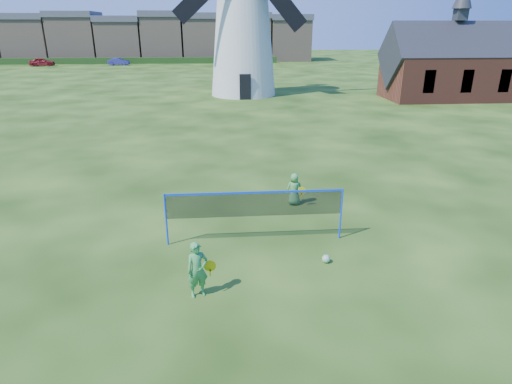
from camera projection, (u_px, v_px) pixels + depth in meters
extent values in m
plane|color=black|center=(250.00, 248.00, 12.11)|extent=(220.00, 220.00, 0.00)
cube|color=black|center=(245.00, 87.00, 36.38)|extent=(0.97, 0.12, 2.12)
cube|color=black|center=(244.00, 40.00, 35.57)|extent=(0.68, 0.12, 0.87)
cube|color=brown|center=(451.00, 78.00, 36.57)|extent=(10.74, 5.37, 3.58)
cube|color=#2D3035|center=(454.00, 56.00, 35.93)|extent=(11.27, 5.47, 5.47)
cube|color=#2D3035|center=(461.00, 15.00, 34.78)|extent=(0.89, 0.89, 0.89)
cube|color=black|center=(429.00, 82.00, 33.88)|extent=(0.89, 0.09, 1.79)
cube|color=black|center=(467.00, 81.00, 34.12)|extent=(0.89, 0.09, 1.79)
cube|color=black|center=(505.00, 81.00, 34.35)|extent=(0.89, 0.09, 1.79)
cylinder|color=blue|center=(166.00, 220.00, 12.04)|extent=(0.05, 0.05, 1.55)
cylinder|color=blue|center=(341.00, 214.00, 12.41)|extent=(0.05, 0.05, 1.55)
cube|color=black|center=(255.00, 205.00, 12.09)|extent=(5.00, 0.02, 0.70)
cube|color=blue|center=(255.00, 193.00, 11.96)|extent=(5.00, 0.02, 0.06)
imported|color=#3B9548|center=(197.00, 270.00, 9.74)|extent=(0.58, 0.47, 1.36)
cylinder|color=yellow|center=(210.00, 266.00, 9.94)|extent=(0.28, 0.02, 0.28)
cube|color=yellow|center=(210.00, 272.00, 10.00)|extent=(0.03, 0.02, 0.20)
imported|color=#48954C|center=(294.00, 189.00, 14.91)|extent=(0.58, 0.41, 1.13)
cylinder|color=yellow|center=(302.00, 191.00, 14.71)|extent=(0.28, 0.02, 0.28)
cube|color=yellow|center=(302.00, 195.00, 14.77)|extent=(0.03, 0.02, 0.20)
sphere|color=green|center=(326.00, 259.00, 11.33)|extent=(0.22, 0.22, 0.22)
cube|color=tan|center=(31.00, 41.00, 75.29)|extent=(7.36, 8.00, 6.95)
cube|color=#4C4C54|center=(27.00, 17.00, 73.85)|extent=(7.66, 8.40, 1.00)
cube|color=tan|center=(77.00, 40.00, 75.81)|extent=(7.65, 8.00, 7.30)
cube|color=#4C4C54|center=(73.00, 15.00, 74.31)|extent=(7.95, 8.40, 1.00)
cube|color=tan|center=(122.00, 42.00, 76.52)|extent=(7.35, 8.00, 6.58)
cube|color=#4C4C54|center=(119.00, 19.00, 75.16)|extent=(7.65, 8.40, 1.00)
cube|color=tan|center=(164.00, 40.00, 76.94)|extent=(6.90, 8.00, 7.39)
cube|color=#4C4C54|center=(162.00, 14.00, 75.43)|extent=(7.20, 8.40, 1.00)
cube|color=tan|center=(206.00, 40.00, 77.55)|extent=(7.62, 8.00, 7.09)
cube|color=#4C4C54|center=(205.00, 16.00, 76.10)|extent=(7.92, 8.40, 1.00)
cube|color=tan|center=(249.00, 40.00, 78.12)|extent=(7.28, 8.00, 7.19)
cube|color=#4C4C54|center=(249.00, 16.00, 76.65)|extent=(7.58, 8.40, 1.00)
cube|color=tan|center=(289.00, 41.00, 78.73)|extent=(6.96, 8.00, 6.88)
cube|color=#4C4C54|center=(290.00, 18.00, 77.31)|extent=(7.26, 8.40, 1.00)
cube|color=#193814|center=(92.00, 61.00, 71.66)|extent=(62.00, 0.80, 1.00)
imported|color=maroon|center=(42.00, 62.00, 67.77)|extent=(4.02, 2.37, 1.28)
imported|color=navy|center=(119.00, 62.00, 69.41)|extent=(3.43, 1.32, 1.12)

